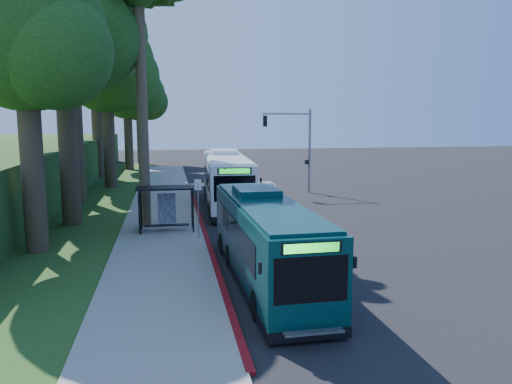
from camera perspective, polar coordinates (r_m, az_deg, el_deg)
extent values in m
plane|color=black|center=(31.62, 2.70, -2.96)|extent=(140.00, 140.00, 0.00)
cube|color=gray|center=(30.86, -10.66, -3.27)|extent=(4.50, 70.00, 0.12)
cube|color=maroon|center=(27.01, -5.84, -4.84)|extent=(0.25, 30.00, 0.13)
cube|color=#234719|center=(36.30, -19.62, -1.91)|extent=(8.00, 70.00, 0.06)
cube|color=black|center=(27.48, -10.23, 0.47)|extent=(3.20, 1.50, 0.10)
cube|color=black|center=(27.74, -13.16, -2.27)|extent=(0.06, 1.30, 2.20)
cube|color=navy|center=(28.37, -10.16, -1.84)|extent=(1.00, 0.12, 1.70)
cube|color=black|center=(27.74, -10.12, -3.76)|extent=(2.40, 0.40, 0.06)
cube|color=black|center=(28.32, -12.99, -2.04)|extent=(0.08, 0.08, 2.40)
cube|color=black|center=(28.31, -7.32, -1.90)|extent=(0.08, 0.08, 2.40)
cube|color=black|center=(27.15, -13.12, -2.50)|extent=(0.08, 0.08, 2.40)
cube|color=black|center=(27.13, -7.20, -2.35)|extent=(0.08, 0.08, 2.40)
cylinder|color=gray|center=(25.71, -6.61, -2.26)|extent=(0.06, 0.06, 3.00)
cube|color=white|center=(25.49, -6.66, 0.83)|extent=(0.35, 0.04, 0.55)
cylinder|color=gray|center=(41.97, 6.14, 4.65)|extent=(0.20, 0.20, 7.00)
cylinder|color=gray|center=(41.37, 3.52, 8.92)|extent=(4.00, 0.14, 0.14)
cube|color=black|center=(40.99, 1.04, 8.10)|extent=(0.30, 0.30, 0.90)
cube|color=black|center=(41.97, 5.79, 3.42)|extent=(0.25, 0.25, 0.35)
cylinder|color=#4C3F2D|center=(28.76, -12.86, 8.74)|extent=(0.60, 0.60, 13.00)
cylinder|color=#382B1E|center=(30.76, -20.71, 6.04)|extent=(1.10, 1.10, 10.50)
sphere|color=#193F11|center=(31.22, -21.36, 17.94)|extent=(8.00, 8.00, 8.00)
sphere|color=#193F11|center=(29.61, -18.54, 16.27)|extent=(5.60, 5.60, 5.60)
sphere|color=#193F11|center=(32.72, -23.28, 15.78)|extent=(5.20, 5.20, 5.20)
cylinder|color=#382B1E|center=(38.80, -20.06, 7.50)|extent=(1.18, 1.18, 11.90)
sphere|color=#193F11|center=(39.42, -20.63, 18.17)|extent=(10.00, 10.00, 10.00)
sphere|color=#193F11|center=(37.44, -17.81, 16.74)|extent=(7.00, 7.00, 7.00)
sphere|color=#193F11|center=(41.28, -22.58, 16.17)|extent=(6.50, 6.50, 6.50)
cylinder|color=#382B1E|center=(46.53, -16.48, 6.45)|extent=(1.06, 1.06, 9.80)
sphere|color=#193F11|center=(46.74, -16.79, 13.84)|extent=(8.40, 8.40, 8.40)
sphere|color=#193F11|center=(45.24, -14.75, 12.69)|extent=(5.88, 5.88, 5.88)
sphere|color=#193F11|center=(48.30, -18.32, 12.59)|extent=(5.46, 5.46, 5.46)
cylinder|color=#382B1E|center=(54.70, -17.68, 7.38)|extent=(1.14, 1.14, 11.20)
sphere|color=#193F11|center=(55.05, -18.01, 14.56)|extent=(9.60, 9.60, 9.60)
sphere|color=#193F11|center=(53.27, -16.06, 13.47)|extent=(6.72, 6.72, 6.72)
sphere|color=#193F11|center=(56.84, -19.45, 13.31)|extent=(6.24, 6.24, 6.24)
cylinder|color=#382B1E|center=(62.42, -14.39, 6.64)|extent=(1.02, 1.02, 9.10)
sphere|color=#193F11|center=(62.52, -14.58, 11.76)|extent=(8.00, 8.00, 8.00)
sphere|color=#193F11|center=(61.17, -13.11, 10.92)|extent=(5.60, 5.60, 5.60)
sphere|color=#193F11|center=(63.99, -15.73, 10.94)|extent=(5.20, 5.20, 5.20)
cylinder|color=#382B1E|center=(70.35, -13.08, 6.58)|extent=(0.98, 0.98, 8.40)
sphere|color=#193F11|center=(70.39, -13.22, 10.78)|extent=(7.00, 7.00, 7.00)
sphere|color=#193F11|center=(69.24, -12.07, 10.06)|extent=(4.90, 4.90, 4.90)
sphere|color=#193F11|center=(71.65, -14.14, 10.12)|extent=(4.55, 4.55, 4.55)
cylinder|color=#382B1E|center=(25.05, -24.25, 3.80)|extent=(1.02, 1.02, 9.10)
sphere|color=#193F11|center=(25.29, -25.05, 16.52)|extent=(7.20, 7.20, 7.20)
sphere|color=#193F11|center=(23.79, -22.12, 14.72)|extent=(5.04, 5.04, 5.04)
sphere|color=#193F11|center=(26.72, -26.93, 14.24)|extent=(4.68, 4.68, 4.68)
cube|color=white|center=(35.56, -3.40, 1.46)|extent=(3.32, 13.17, 3.10)
cube|color=black|center=(35.79, -3.38, -1.09)|extent=(3.35, 13.23, 0.38)
cube|color=black|center=(36.07, -3.47, 2.04)|extent=(3.27, 10.30, 1.20)
cube|color=black|center=(29.13, -2.46, 0.40)|extent=(2.45, 0.23, 1.52)
cube|color=black|center=(41.95, -4.06, 3.01)|extent=(2.22, 0.22, 1.09)
cube|color=#19E533|center=(28.99, -2.47, 2.42)|extent=(1.81, 0.18, 0.30)
cube|color=white|center=(35.40, -3.42, 4.04)|extent=(3.07, 12.51, 0.13)
cube|color=white|center=(37.56, -3.67, 4.58)|extent=(2.06, 2.80, 0.38)
cylinder|color=black|center=(31.58, -5.09, -2.00)|extent=(0.37, 1.10, 1.09)
cylinder|color=black|center=(31.78, -0.55, -1.89)|extent=(0.37, 1.10, 1.09)
cylinder|color=black|center=(40.59, -5.67, 0.33)|extent=(0.37, 1.10, 1.09)
cylinder|color=black|center=(40.75, -2.14, 0.40)|extent=(0.37, 1.10, 1.09)
cube|color=#093032|center=(19.20, 1.16, -5.35)|extent=(2.68, 11.38, 2.69)
cube|color=black|center=(19.58, 1.15, -9.31)|extent=(2.71, 11.44, 0.33)
cube|color=black|center=(19.59, 0.86, -4.29)|extent=(2.68, 8.89, 1.04)
cube|color=black|center=(13.93, 6.27, -9.89)|extent=(2.12, 0.16, 1.32)
cube|color=black|center=(24.53, -1.69, -1.58)|extent=(1.93, 0.16, 0.94)
cube|color=#19E533|center=(13.66, 6.34, -6.33)|extent=(1.57, 0.13, 0.26)
cube|color=#093032|center=(18.92, 1.17, -1.26)|extent=(2.48, 10.81, 0.11)
cube|color=#093032|center=(20.72, 0.04, 0.05)|extent=(1.74, 2.40, 0.33)
cylinder|color=black|center=(15.96, 0.13, -12.80)|extent=(0.31, 0.95, 0.94)
cylinder|color=black|center=(16.51, 7.74, -12.15)|extent=(0.31, 0.95, 0.94)
cylinder|color=black|center=(23.42, -3.77, -5.86)|extent=(0.31, 0.95, 0.94)
cylinder|color=black|center=(23.80, 1.46, -5.61)|extent=(0.31, 0.95, 0.94)
imported|color=white|center=(38.21, 1.05, 0.09)|extent=(2.56, 5.11, 1.39)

